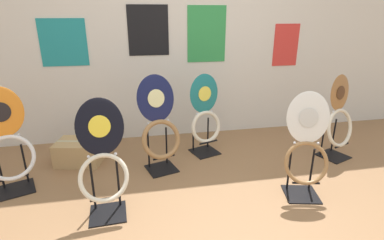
{
  "coord_description": "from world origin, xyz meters",
  "views": [
    {
      "loc": [
        -0.64,
        -1.65,
        1.51
      ],
      "look_at": [
        -0.14,
        0.95,
        0.55
      ],
      "focal_mm": 28.0,
      "sensor_mm": 36.0,
      "label": 1
    }
  ],
  "objects_px": {
    "toilet_seat_display_orange_sun": "(7,142)",
    "storage_box": "(80,152)",
    "toilet_seat_display_woodgrain": "(339,123)",
    "toilet_seat_display_navy_moon": "(160,129)",
    "toilet_seat_display_jazz_black": "(103,161)",
    "toilet_seat_display_teal_sax": "(205,117)",
    "toilet_seat_display_white_plain": "(306,150)"
  },
  "relations": [
    {
      "from": "toilet_seat_display_white_plain",
      "to": "toilet_seat_display_jazz_black",
      "type": "bearing_deg",
      "value": 177.54
    },
    {
      "from": "storage_box",
      "to": "toilet_seat_display_orange_sun",
      "type": "bearing_deg",
      "value": -139.58
    },
    {
      "from": "toilet_seat_display_white_plain",
      "to": "toilet_seat_display_navy_moon",
      "type": "distance_m",
      "value": 1.35
    },
    {
      "from": "toilet_seat_display_navy_moon",
      "to": "toilet_seat_display_teal_sax",
      "type": "xyz_separation_m",
      "value": [
        0.52,
        0.29,
        -0.01
      ]
    },
    {
      "from": "toilet_seat_display_teal_sax",
      "to": "storage_box",
      "type": "height_order",
      "value": "toilet_seat_display_teal_sax"
    },
    {
      "from": "toilet_seat_display_white_plain",
      "to": "storage_box",
      "type": "xyz_separation_m",
      "value": [
        -1.99,
        0.98,
        -0.3
      ]
    },
    {
      "from": "toilet_seat_display_orange_sun",
      "to": "toilet_seat_display_navy_moon",
      "type": "bearing_deg",
      "value": 5.05
    },
    {
      "from": "toilet_seat_display_woodgrain",
      "to": "toilet_seat_display_navy_moon",
      "type": "distance_m",
      "value": 1.9
    },
    {
      "from": "toilet_seat_display_woodgrain",
      "to": "storage_box",
      "type": "height_order",
      "value": "toilet_seat_display_woodgrain"
    },
    {
      "from": "toilet_seat_display_woodgrain",
      "to": "toilet_seat_display_orange_sun",
      "type": "bearing_deg",
      "value": -179.48
    },
    {
      "from": "storage_box",
      "to": "toilet_seat_display_woodgrain",
      "type": "bearing_deg",
      "value": -8.12
    },
    {
      "from": "toilet_seat_display_jazz_black",
      "to": "toilet_seat_display_navy_moon",
      "type": "bearing_deg",
      "value": 51.66
    },
    {
      "from": "toilet_seat_display_navy_moon",
      "to": "toilet_seat_display_teal_sax",
      "type": "relative_size",
      "value": 1.06
    },
    {
      "from": "toilet_seat_display_jazz_black",
      "to": "toilet_seat_display_navy_moon",
      "type": "height_order",
      "value": "toilet_seat_display_navy_moon"
    },
    {
      "from": "toilet_seat_display_woodgrain",
      "to": "toilet_seat_display_navy_moon",
      "type": "height_order",
      "value": "toilet_seat_display_navy_moon"
    },
    {
      "from": "toilet_seat_display_jazz_black",
      "to": "toilet_seat_display_white_plain",
      "type": "relative_size",
      "value": 1.0
    },
    {
      "from": "storage_box",
      "to": "toilet_seat_display_jazz_black",
      "type": "bearing_deg",
      "value": -69.36
    },
    {
      "from": "toilet_seat_display_jazz_black",
      "to": "toilet_seat_display_orange_sun",
      "type": "bearing_deg",
      "value": 149.36
    },
    {
      "from": "toilet_seat_display_jazz_black",
      "to": "toilet_seat_display_white_plain",
      "type": "xyz_separation_m",
      "value": [
        1.65,
        -0.07,
        -0.03
      ]
    },
    {
      "from": "toilet_seat_display_white_plain",
      "to": "toilet_seat_display_navy_moon",
      "type": "bearing_deg",
      "value": 149.6
    },
    {
      "from": "toilet_seat_display_navy_moon",
      "to": "storage_box",
      "type": "bearing_deg",
      "value": 159.96
    },
    {
      "from": "toilet_seat_display_orange_sun",
      "to": "toilet_seat_display_navy_moon",
      "type": "height_order",
      "value": "toilet_seat_display_navy_moon"
    },
    {
      "from": "toilet_seat_display_jazz_black",
      "to": "storage_box",
      "type": "relative_size",
      "value": 1.79
    },
    {
      "from": "toilet_seat_display_orange_sun",
      "to": "storage_box",
      "type": "bearing_deg",
      "value": 40.42
    },
    {
      "from": "toilet_seat_display_teal_sax",
      "to": "storage_box",
      "type": "relative_size",
      "value": 1.77
    },
    {
      "from": "toilet_seat_display_navy_moon",
      "to": "toilet_seat_display_teal_sax",
      "type": "height_order",
      "value": "toilet_seat_display_navy_moon"
    },
    {
      "from": "toilet_seat_display_woodgrain",
      "to": "storage_box",
      "type": "distance_m",
      "value": 2.77
    },
    {
      "from": "toilet_seat_display_white_plain",
      "to": "toilet_seat_display_orange_sun",
      "type": "bearing_deg",
      "value": 167.16
    },
    {
      "from": "toilet_seat_display_woodgrain",
      "to": "storage_box",
      "type": "xyz_separation_m",
      "value": [
        -2.73,
        0.39,
        -0.28
      ]
    },
    {
      "from": "toilet_seat_display_jazz_black",
      "to": "storage_box",
      "type": "xyz_separation_m",
      "value": [
        -0.34,
        0.91,
        -0.33
      ]
    },
    {
      "from": "toilet_seat_display_jazz_black",
      "to": "toilet_seat_display_teal_sax",
      "type": "distance_m",
      "value": 1.35
    },
    {
      "from": "toilet_seat_display_woodgrain",
      "to": "toilet_seat_display_jazz_black",
      "type": "bearing_deg",
      "value": -167.6
    }
  ]
}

